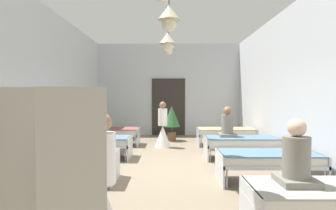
{
  "coord_description": "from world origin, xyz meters",
  "views": [
    {
      "loc": [
        0.04,
        -5.96,
        1.64
      ],
      "look_at": [
        0.0,
        1.52,
        1.4
      ],
      "focal_mm": 28.18,
      "sensor_mm": 36.0,
      "label": 1
    }
  ],
  "objects_px": {
    "nurse_mid_aisle": "(163,131)",
    "bed_right_row_3": "(226,132)",
    "bed_left_row_1": "(67,159)",
    "bed_right_row_1": "(268,159)",
    "bed_right_row_0": "(328,197)",
    "patient_seated_primary": "(296,160)",
    "bed_left_row_3": "(111,132)",
    "bed_left_row_2": "(95,142)",
    "potted_plant": "(172,118)",
    "bed_left_row_0": "(5,196)",
    "bed_right_row_2": "(241,142)",
    "nurse_near_aisle": "(102,199)",
    "patient_seated_secondary": "(227,125)"
  },
  "relations": [
    {
      "from": "nurse_mid_aisle",
      "to": "bed_right_row_3",
      "type": "bearing_deg",
      "value": -10.85
    },
    {
      "from": "bed_left_row_1",
      "to": "bed_right_row_1",
      "type": "distance_m",
      "value": 3.87
    },
    {
      "from": "bed_right_row_0",
      "to": "patient_seated_primary",
      "type": "bearing_deg",
      "value": 168.28
    },
    {
      "from": "bed_right_row_0",
      "to": "bed_right_row_3",
      "type": "relative_size",
      "value": 1.0
    },
    {
      "from": "bed_right_row_0",
      "to": "bed_left_row_3",
      "type": "xyz_separation_m",
      "value": [
        -3.87,
        5.7,
        0.0
      ]
    },
    {
      "from": "bed_left_row_3",
      "to": "bed_left_row_2",
      "type": "bearing_deg",
      "value": -90.0
    },
    {
      "from": "bed_right_row_0",
      "to": "bed_right_row_3",
      "type": "xyz_separation_m",
      "value": [
        0.0,
        5.7,
        0.0
      ]
    },
    {
      "from": "bed_left_row_1",
      "to": "potted_plant",
      "type": "height_order",
      "value": "potted_plant"
    },
    {
      "from": "bed_left_row_0",
      "to": "bed_right_row_3",
      "type": "height_order",
      "value": "same"
    },
    {
      "from": "bed_right_row_2",
      "to": "bed_left_row_2",
      "type": "bearing_deg",
      "value": 180.0
    },
    {
      "from": "bed_left_row_0",
      "to": "nurse_mid_aisle",
      "type": "relative_size",
      "value": 1.28
    },
    {
      "from": "bed_left_row_3",
      "to": "nurse_mid_aisle",
      "type": "relative_size",
      "value": 1.28
    },
    {
      "from": "nurse_near_aisle",
      "to": "patient_seated_primary",
      "type": "height_order",
      "value": "nurse_near_aisle"
    },
    {
      "from": "bed_left_row_2",
      "to": "bed_right_row_1",
      "type": "bearing_deg",
      "value": -26.14
    },
    {
      "from": "bed_left_row_3",
      "to": "bed_right_row_2",
      "type": "bearing_deg",
      "value": -26.14
    },
    {
      "from": "nurse_near_aisle",
      "to": "patient_seated_secondary",
      "type": "distance_m",
      "value": 4.78
    },
    {
      "from": "bed_left_row_0",
      "to": "patient_seated_primary",
      "type": "xyz_separation_m",
      "value": [
        3.52,
        0.07,
        0.43
      ]
    },
    {
      "from": "potted_plant",
      "to": "bed_right_row_3",
      "type": "bearing_deg",
      "value": -26.81
    },
    {
      "from": "bed_left_row_2",
      "to": "bed_right_row_3",
      "type": "height_order",
      "value": "same"
    },
    {
      "from": "bed_left_row_0",
      "to": "patient_seated_secondary",
      "type": "bearing_deg",
      "value": 47.89
    },
    {
      "from": "bed_right_row_1",
      "to": "patient_seated_secondary",
      "type": "relative_size",
      "value": 2.37
    },
    {
      "from": "bed_left_row_2",
      "to": "potted_plant",
      "type": "xyz_separation_m",
      "value": [
        2.06,
        2.82,
        0.39
      ]
    },
    {
      "from": "bed_left_row_3",
      "to": "bed_right_row_3",
      "type": "distance_m",
      "value": 3.87
    },
    {
      "from": "bed_left_row_2",
      "to": "bed_right_row_3",
      "type": "xyz_separation_m",
      "value": [
        3.87,
        1.9,
        0.0
      ]
    },
    {
      "from": "bed_left_row_1",
      "to": "potted_plant",
      "type": "relative_size",
      "value": 1.48
    },
    {
      "from": "bed_right_row_3",
      "to": "bed_left_row_0",
      "type": "bearing_deg",
      "value": -124.18
    },
    {
      "from": "bed_right_row_1",
      "to": "patient_seated_primary",
      "type": "bearing_deg",
      "value": -100.84
    },
    {
      "from": "bed_right_row_1",
      "to": "potted_plant",
      "type": "xyz_separation_m",
      "value": [
        -1.81,
        4.72,
        0.39
      ]
    },
    {
      "from": "nurse_near_aisle",
      "to": "potted_plant",
      "type": "height_order",
      "value": "nurse_near_aisle"
    },
    {
      "from": "nurse_near_aisle",
      "to": "nurse_mid_aisle",
      "type": "height_order",
      "value": "same"
    },
    {
      "from": "nurse_near_aisle",
      "to": "nurse_mid_aisle",
      "type": "bearing_deg",
      "value": 64.36
    },
    {
      "from": "bed_right_row_1",
      "to": "bed_right_row_2",
      "type": "relative_size",
      "value": 1.0
    },
    {
      "from": "bed_left_row_3",
      "to": "patient_seated_primary",
      "type": "distance_m",
      "value": 6.65
    },
    {
      "from": "bed_right_row_2",
      "to": "patient_seated_secondary",
      "type": "xyz_separation_m",
      "value": [
        -0.35,
        0.1,
        0.43
      ]
    },
    {
      "from": "bed_left_row_0",
      "to": "nurse_mid_aisle",
      "type": "bearing_deg",
      "value": 71.95
    },
    {
      "from": "bed_right_row_3",
      "to": "nurse_mid_aisle",
      "type": "distance_m",
      "value": 2.14
    },
    {
      "from": "bed_right_row_3",
      "to": "bed_right_row_0",
      "type": "bearing_deg",
      "value": -90.0
    },
    {
      "from": "bed_right_row_2",
      "to": "nurse_mid_aisle",
      "type": "relative_size",
      "value": 1.28
    },
    {
      "from": "bed_right_row_1",
      "to": "nurse_near_aisle",
      "type": "distance_m",
      "value": 3.42
    },
    {
      "from": "bed_right_row_0",
      "to": "bed_right_row_2",
      "type": "bearing_deg",
      "value": 90.0
    },
    {
      "from": "bed_right_row_2",
      "to": "bed_left_row_3",
      "type": "height_order",
      "value": "same"
    },
    {
      "from": "bed_right_row_2",
      "to": "patient_seated_secondary",
      "type": "height_order",
      "value": "patient_seated_secondary"
    },
    {
      "from": "bed_left_row_0",
      "to": "potted_plant",
      "type": "bearing_deg",
      "value": 72.7
    },
    {
      "from": "bed_left_row_0",
      "to": "bed_left_row_1",
      "type": "relative_size",
      "value": 1.0
    },
    {
      "from": "bed_left_row_1",
      "to": "bed_right_row_1",
      "type": "xyz_separation_m",
      "value": [
        3.87,
        0.0,
        0.0
      ]
    },
    {
      "from": "bed_left_row_2",
      "to": "patient_seated_primary",
      "type": "relative_size",
      "value": 2.37
    },
    {
      "from": "bed_left_row_3",
      "to": "patient_seated_secondary",
      "type": "xyz_separation_m",
      "value": [
        3.52,
        -1.8,
        0.43
      ]
    },
    {
      "from": "bed_right_row_2",
      "to": "nurse_near_aisle",
      "type": "relative_size",
      "value": 1.28
    },
    {
      "from": "bed_right_row_2",
      "to": "bed_left_row_0",
      "type": "bearing_deg",
      "value": -135.53
    },
    {
      "from": "bed_left_row_2",
      "to": "patient_seated_secondary",
      "type": "xyz_separation_m",
      "value": [
        3.52,
        0.1,
        0.43
      ]
    }
  ]
}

